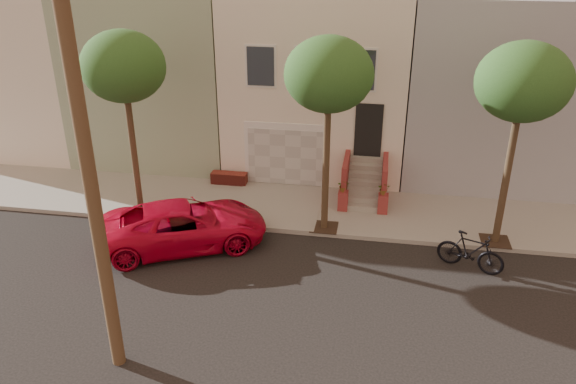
# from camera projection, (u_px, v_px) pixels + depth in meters

# --- Properties ---
(ground) EXTENTS (90.00, 90.00, 0.00)m
(ground) POSITION_uv_depth(u_px,v_px,m) (272.00, 295.00, 15.41)
(ground) COLOR black
(ground) RESTS_ON ground
(sidewalk) EXTENTS (40.00, 3.70, 0.15)m
(sidewalk) POSITION_uv_depth(u_px,v_px,m) (301.00, 208.00, 20.17)
(sidewalk) COLOR gray
(sidewalk) RESTS_ON ground
(house_row) EXTENTS (33.10, 11.70, 7.00)m
(house_row) POSITION_uv_depth(u_px,v_px,m) (322.00, 74.00, 23.90)
(house_row) COLOR beige
(house_row) RESTS_ON sidewalk
(tree_left) EXTENTS (2.70, 2.57, 6.30)m
(tree_left) POSITION_uv_depth(u_px,v_px,m) (123.00, 68.00, 17.55)
(tree_left) COLOR #2D2116
(tree_left) RESTS_ON sidewalk
(tree_mid) EXTENTS (2.70, 2.57, 6.30)m
(tree_mid) POSITION_uv_depth(u_px,v_px,m) (329.00, 76.00, 16.54)
(tree_mid) COLOR #2D2116
(tree_mid) RESTS_ON sidewalk
(tree_right) EXTENTS (2.70, 2.57, 6.30)m
(tree_right) POSITION_uv_depth(u_px,v_px,m) (523.00, 83.00, 15.69)
(tree_right) COLOR #2D2116
(tree_right) RESTS_ON sidewalk
(pickup_truck) EXTENTS (5.74, 4.37, 1.45)m
(pickup_truck) POSITION_uv_depth(u_px,v_px,m) (184.00, 225.00, 17.61)
(pickup_truck) COLOR red
(pickup_truck) RESTS_ON ground
(motorcycle) EXTENTS (2.04, 1.24, 1.19)m
(motorcycle) POSITION_uv_depth(u_px,v_px,m) (471.00, 252.00, 16.38)
(motorcycle) COLOR black
(motorcycle) RESTS_ON ground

